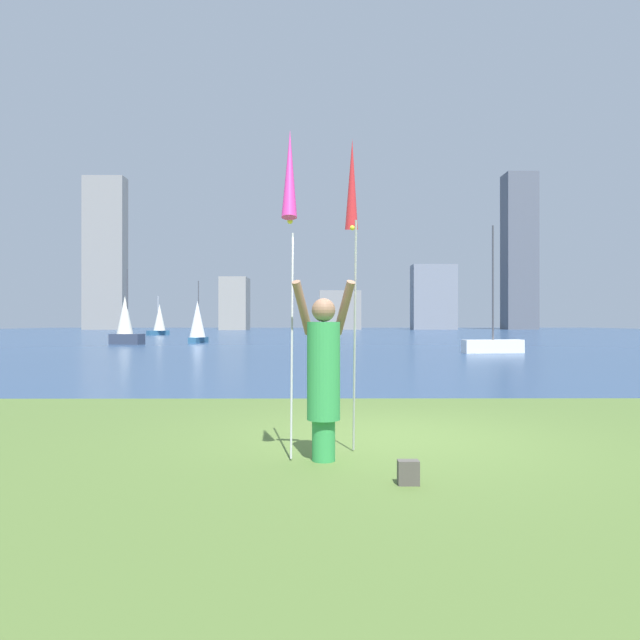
{
  "coord_description": "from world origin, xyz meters",
  "views": [
    {
      "loc": [
        -0.93,
        -7.62,
        1.52
      ],
      "look_at": [
        -0.85,
        7.31,
        1.54
      ],
      "focal_mm": 32.48,
      "sensor_mm": 36.0,
      "label": 1
    }
  ],
  "objects": [
    {
      "name": "ground",
      "position": [
        0.0,
        50.95,
        -0.06
      ],
      "size": [
        120.0,
        138.0,
        0.12
      ],
      "color": "#4C662D"
    },
    {
      "name": "person",
      "position": [
        -0.86,
        -1.31,
        0.97
      ],
      "size": [
        0.72,
        0.53,
        1.97
      ],
      "rotation": [
        0.0,
        0.0,
        0.17
      ],
      "color": "green",
      "rests_on": "ground"
    },
    {
      "name": "kite_flag_left",
      "position": [
        -1.21,
        -1.6,
        2.95
      ],
      "size": [
        0.16,
        0.95,
        3.53
      ],
      "color": "#B2B2B7",
      "rests_on": "ground"
    },
    {
      "name": "kite_flag_right",
      "position": [
        -0.5,
        -0.58,
        3.09
      ],
      "size": [
        0.16,
        0.93,
        3.72
      ],
      "color": "#B2B2B7",
      "rests_on": "ground"
    },
    {
      "name": "bag",
      "position": [
        -0.08,
        -2.25,
        0.11
      ],
      "size": [
        0.2,
        0.12,
        0.23
      ],
      "color": "#4C4742",
      "rests_on": "ground"
    },
    {
      "name": "sailboat_2",
      "position": [
        -9.18,
        32.33,
        1.45
      ],
      "size": [
        1.3,
        2.27,
        4.29
      ],
      "color": "#2D6084",
      "rests_on": "ground"
    },
    {
      "name": "sailboat_4",
      "position": [
        7.4,
        19.68,
        0.43
      ],
      "size": [
        3.0,
        1.12,
        6.03
      ],
      "color": "white",
      "rests_on": "ground"
    },
    {
      "name": "sailboat_6",
      "position": [
        -13.27,
        29.7,
        1.37
      ],
      "size": [
        2.2,
        1.4,
        4.84
      ],
      "color": "#333D51",
      "rests_on": "ground"
    },
    {
      "name": "sailboat_7",
      "position": [
        -17.82,
        54.31,
        1.66
      ],
      "size": [
        2.08,
        2.33,
        4.18
      ],
      "color": "#2D6084",
      "rests_on": "ground"
    },
    {
      "name": "skyline_tower_0",
      "position": [
        -37.32,
        91.76,
        13.09
      ],
      "size": [
        6.88,
        3.16,
        26.17
      ],
      "color": "gray",
      "rests_on": "ground"
    },
    {
      "name": "skyline_tower_1",
      "position": [
        -14.75,
        89.55,
        4.37
      ],
      "size": [
        4.44,
        6.42,
        8.75
      ],
      "color": "gray",
      "rests_on": "ground"
    },
    {
      "name": "skyline_tower_2",
      "position": [
        3.07,
        94.06,
        3.37
      ],
      "size": [
        7.15,
        6.07,
        6.74
      ],
      "color": "gray",
      "rests_on": "ground"
    },
    {
      "name": "skyline_tower_3",
      "position": [
        19.31,
        92.62,
        5.6
      ],
      "size": [
        7.52,
        4.13,
        11.2
      ],
      "color": "gray",
      "rests_on": "ground"
    },
    {
      "name": "skyline_tower_4",
      "position": [
        34.94,
        94.6,
        13.77
      ],
      "size": [
        5.42,
        4.52,
        27.55
      ],
      "color": "#565B66",
      "rests_on": "ground"
    }
  ]
}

